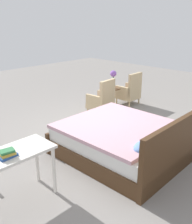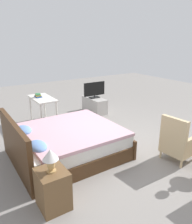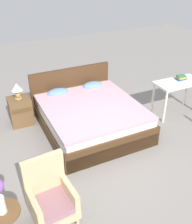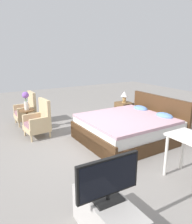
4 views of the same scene
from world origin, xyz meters
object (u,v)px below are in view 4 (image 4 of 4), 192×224
at_px(bed, 130,128).
at_px(tv_flatscreen, 108,179).
at_px(tv_stand, 108,219).
at_px(nightstand, 124,112).
at_px(table_lamp, 124,95).
at_px(armchair_by_window_left, 27,111).
at_px(armchair_by_window_right, 39,122).
at_px(side_table, 27,117).
at_px(flower_vase, 26,99).

xyz_separation_m(bed, tv_flatscreen, (2.08, -2.02, 0.44)).
bearing_deg(tv_stand, nightstand, 139.71).
bearing_deg(table_lamp, tv_stand, -40.30).
height_order(armchair_by_window_left, armchair_by_window_right, same).
bearing_deg(armchair_by_window_left, side_table, -12.77).
height_order(armchair_by_window_left, tv_stand, armchair_by_window_left).
distance_m(side_table, tv_stand, 3.99).
distance_m(armchair_by_window_left, side_table, 0.60).
bearing_deg(tv_flatscreen, bed, 135.84).
height_order(side_table, nightstand, nightstand).
xyz_separation_m(armchair_by_window_right, table_lamp, (0.12, 2.52, 0.42)).
relative_size(bed, tv_stand, 2.20).
bearing_deg(armchair_by_window_left, tv_flatscreen, -3.30).
height_order(bed, tv_stand, bed).
relative_size(bed, side_table, 3.75).
bearing_deg(bed, table_lamp, 147.65).
distance_m(nightstand, table_lamp, 0.51).
height_order(bed, side_table, bed).
bearing_deg(side_table, armchair_by_window_right, 12.87).
bearing_deg(side_table, tv_flatscreen, -1.88).
relative_size(armchair_by_window_left, armchair_by_window_right, 1.00).
distance_m(table_lamp, tv_flatscreen, 4.31).
relative_size(flower_vase, nightstand, 0.82).
bearing_deg(tv_stand, armchair_by_window_right, 175.57).
xyz_separation_m(bed, nightstand, (-1.21, 0.76, -0.01)).
xyz_separation_m(bed, table_lamp, (-1.21, 0.76, 0.50)).
distance_m(flower_vase, table_lamp, 2.75).
bearing_deg(table_lamp, flower_vase, -104.73).
height_order(tv_stand, tv_flatscreen, tv_flatscreen).
relative_size(armchair_by_window_right, table_lamp, 2.79).
bearing_deg(nightstand, table_lamp, 90.00).
bearing_deg(tv_flatscreen, table_lamp, 139.72).
bearing_deg(tv_stand, side_table, 178.12).
height_order(armchair_by_window_left, tv_flatscreen, tv_flatscreen).
relative_size(armchair_by_window_left, table_lamp, 2.79).
bearing_deg(side_table, flower_vase, -90.00).
relative_size(side_table, nightstand, 0.97).
xyz_separation_m(side_table, nightstand, (0.70, 2.66, -0.06)).
bearing_deg(side_table, armchair_by_window_left, 167.23).
distance_m(nightstand, tv_stand, 4.31).
height_order(armchair_by_window_right, flower_vase, flower_vase).
bearing_deg(nightstand, armchair_by_window_right, -92.68).
distance_m(bed, tv_flatscreen, 2.94).
distance_m(nightstand, tv_flatscreen, 4.33).
xyz_separation_m(flower_vase, tv_stand, (3.99, -0.13, -0.62)).
xyz_separation_m(bed, flower_vase, (-1.90, -1.89, 0.56)).
bearing_deg(nightstand, tv_flatscreen, -40.27).
xyz_separation_m(armchair_by_window_left, tv_stand, (4.57, -0.26, -0.14)).
height_order(armchair_by_window_right, table_lamp, armchair_by_window_right).
xyz_separation_m(armchair_by_window_left, side_table, (0.59, -0.13, -0.02)).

